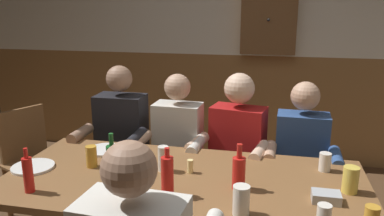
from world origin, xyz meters
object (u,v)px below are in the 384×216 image
at_px(plate_0, 33,167).
at_px(pint_glass_1, 351,180).
at_px(bottle_3, 28,174).
at_px(pint_glass_5, 163,159).
at_px(table_candle, 190,166).
at_px(person_2, 235,147).
at_px(pint_glass_6, 91,157).
at_px(person_1, 175,145).
at_px(person_3, 301,157).
at_px(dining_table, 183,192).
at_px(bottle_2, 167,176).
at_px(pint_glass_2, 241,200).
at_px(bottle_0, 112,162).
at_px(wall_dart_cabinet, 269,20).
at_px(plate_1, 105,150).
at_px(pint_glass_4, 325,162).
at_px(bottle_1, 239,172).
at_px(condiment_caddy, 326,197).
at_px(chair_empty_far_end, 33,159).
at_px(person_0, 118,138).

relative_size(plate_0, pint_glass_1, 1.77).
relative_size(bottle_3, pint_glass_5, 1.60).
relative_size(table_candle, bottle_3, 0.33).
bearing_deg(person_2, pint_glass_6, 51.37).
height_order(person_1, person_3, person_1).
height_order(dining_table, bottle_3, bottle_3).
bearing_deg(bottle_2, plate_0, 170.10).
distance_m(plate_0, pint_glass_2, 1.31).
relative_size(table_candle, pint_glass_6, 0.61).
bearing_deg(pint_glass_6, bottle_3, -114.49).
bearing_deg(pint_glass_1, bottle_0, -173.82).
xyz_separation_m(person_1, wall_dart_cabinet, (0.62, 1.44, 0.89)).
distance_m(plate_1, bottle_2, 0.79).
distance_m(table_candle, plate_1, 0.68).
height_order(person_2, person_3, person_2).
bearing_deg(pint_glass_5, bottle_2, -69.37).
distance_m(plate_0, pint_glass_4, 1.75).
height_order(bottle_1, pint_glass_5, bottle_1).
distance_m(table_candle, bottle_1, 0.34).
height_order(person_1, bottle_2, person_1).
bearing_deg(condiment_caddy, bottle_0, -179.72).
relative_size(dining_table, person_1, 1.72).
distance_m(plate_0, pint_glass_1, 1.82).
relative_size(bottle_2, bottle_3, 1.06).
bearing_deg(pint_glass_1, pint_glass_5, 177.00).
bearing_deg(chair_empty_far_end, plate_1, 91.79).
bearing_deg(chair_empty_far_end, person_0, 120.52).
bearing_deg(bottle_3, person_1, 63.81).
bearing_deg(dining_table, bottle_2, -97.69).
distance_m(bottle_0, wall_dart_cabinet, 2.49).
xyz_separation_m(table_candle, pint_glass_4, (0.77, 0.20, 0.02)).
bearing_deg(person_1, bottle_1, 128.30).
bearing_deg(bottle_3, bottle_0, 30.08).
height_order(plate_1, pint_glass_4, pint_glass_4).
bearing_deg(pint_glass_6, pint_glass_2, -21.19).
height_order(condiment_caddy, pint_glass_4, pint_glass_4).
xyz_separation_m(person_2, bottle_3, (-0.97, -1.05, 0.16)).
height_order(bottle_2, pint_glass_1, bottle_2).
bearing_deg(table_candle, person_3, 42.82).
bearing_deg(plate_0, table_candle, 8.53).
bearing_deg(pint_glass_1, table_candle, 175.94).
relative_size(person_0, person_3, 1.06).
height_order(plate_0, pint_glass_6, pint_glass_6).
height_order(plate_0, bottle_2, bottle_2).
xyz_separation_m(pint_glass_1, pint_glass_2, (-0.54, -0.35, 0.00)).
distance_m(pint_glass_1, pint_glass_2, 0.64).
xyz_separation_m(bottle_1, pint_glass_5, (-0.46, 0.14, -0.02)).
xyz_separation_m(person_0, person_2, (0.91, 0.00, -0.00)).
height_order(person_2, pint_glass_4, person_2).
bearing_deg(person_1, person_0, 2.85).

